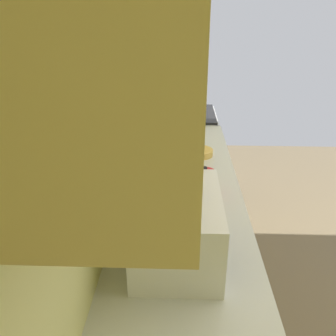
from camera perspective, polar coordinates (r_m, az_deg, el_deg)
The scene contains 7 objects.
wall_back at distance 1.88m, azimuth -9.06°, elevation 6.12°, with size 4.13×0.12×2.56m, color #E2DC85.
counter_run at distance 1.96m, azimuth 1.95°, elevation -21.33°, with size 3.24×0.65×0.91m.
upper_cabinets at distance 1.38m, azimuth -3.90°, elevation 23.72°, with size 2.02×0.33×0.59m.
oven_range at distance 3.60m, azimuth 2.18°, elevation 1.54°, with size 0.67×0.64×1.09m.
microwave at distance 1.47m, azimuth 1.54°, elevation -9.07°, with size 0.50×0.35×0.27m.
bowl at distance 2.50m, azimuth 4.85°, elevation 2.52°, with size 0.19×0.19×0.04m.
kettle at distance 1.96m, azimuth 5.55°, elevation -2.27°, with size 0.18×0.13×0.16m.
Camera 1 is at (-1.75, 1.35, 1.85)m, focal length 39.00 mm.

